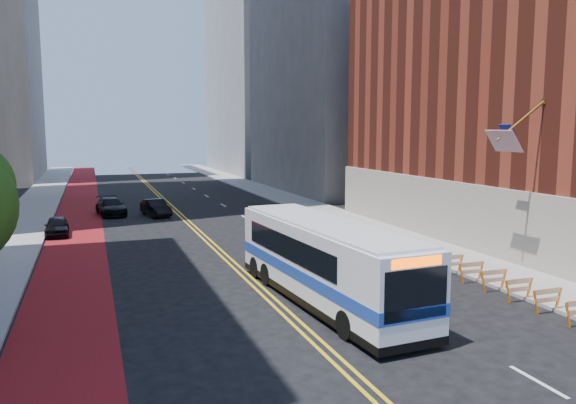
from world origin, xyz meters
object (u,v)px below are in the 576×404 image
(car_b, at_px, (156,208))
(car_c, at_px, (111,207))
(transit_bus, at_px, (324,260))
(car_a, at_px, (57,226))

(car_b, relative_size, car_c, 0.85)
(transit_bus, bearing_deg, car_c, 100.70)
(car_a, relative_size, car_c, 0.76)
(transit_bus, height_order, car_b, transit_bus)
(car_a, distance_m, car_c, 9.29)
(car_a, bearing_deg, car_b, 41.36)
(transit_bus, xyz_separation_m, car_b, (-3.96, 26.37, -1.08))
(car_b, bearing_deg, transit_bus, -93.65)
(car_a, bearing_deg, car_c, 64.68)
(car_a, xyz_separation_m, car_c, (3.80, 8.48, 0.08))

